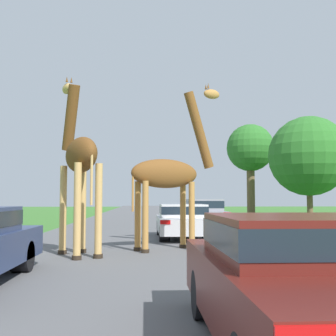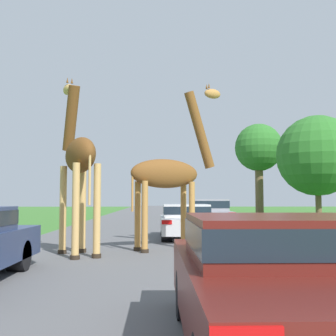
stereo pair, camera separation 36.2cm
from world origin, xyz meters
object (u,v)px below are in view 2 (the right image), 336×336
object	(u,v)px
car_lead_maroon	(284,280)
car_queue_left	(209,213)
car_far_ahead	(186,220)
tree_right_cluster	(259,149)
giraffe_near_road	(171,173)
giraffe_companion	(79,161)
tree_left_edge	(317,156)

from	to	relation	value
car_lead_maroon	car_queue_left	size ratio (longest dim) A/B	0.99
car_lead_maroon	car_queue_left	bearing A→B (deg)	85.25
car_far_ahead	tree_right_cluster	xyz separation A→B (m)	(6.80, 16.45, 4.66)
giraffe_near_road	giraffe_companion	world-z (taller)	giraffe_near_road
giraffe_near_road	giraffe_companion	size ratio (longest dim) A/B	1.01
giraffe_companion	tree_right_cluster	size ratio (longest dim) A/B	0.68
tree_right_cluster	car_queue_left	bearing A→B (deg)	-115.29
car_far_ahead	tree_right_cluster	distance (m)	18.40
tree_left_edge	car_lead_maroon	bearing A→B (deg)	-111.87
tree_right_cluster	giraffe_companion	bearing A→B (deg)	-115.21
giraffe_companion	tree_left_edge	distance (m)	20.66
giraffe_near_road	car_far_ahead	distance (m)	3.98
giraffe_near_road	tree_right_cluster	distance (m)	21.63
giraffe_near_road	car_lead_maroon	bearing A→B (deg)	-19.41
giraffe_companion	tree_right_cluster	distance (m)	23.52
giraffe_companion	tree_right_cluster	xyz separation A→B (m)	(9.94, 21.12, 2.87)
giraffe_companion	car_far_ahead	xyz separation A→B (m)	(3.14, 4.67, -1.79)
car_lead_maroon	tree_right_cluster	distance (m)	29.35
giraffe_companion	car_lead_maroon	distance (m)	8.00
giraffe_companion	car_queue_left	xyz separation A→B (m)	(4.69, 10.01, -1.70)
giraffe_companion	tree_left_edge	bearing A→B (deg)	25.14
car_queue_left	tree_right_cluster	bearing A→B (deg)	64.71
car_far_ahead	car_lead_maroon	bearing A→B (deg)	-89.36
giraffe_companion	car_queue_left	distance (m)	11.18
giraffe_near_road	giraffe_companion	distance (m)	2.70
giraffe_near_road	car_far_ahead	world-z (taller)	giraffe_near_road
car_far_ahead	giraffe_near_road	bearing A→B (deg)	-100.49
car_lead_maroon	tree_left_edge	xyz separation A→B (m)	(9.36, 23.32, 3.60)
car_far_ahead	tree_left_edge	xyz separation A→B (m)	(9.50, 11.57, 3.63)
tree_left_edge	tree_right_cluster	xyz separation A→B (m)	(-2.69, 4.88, 1.03)
car_queue_left	tree_right_cluster	distance (m)	13.11
giraffe_companion	car_lead_maroon	size ratio (longest dim) A/B	1.22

